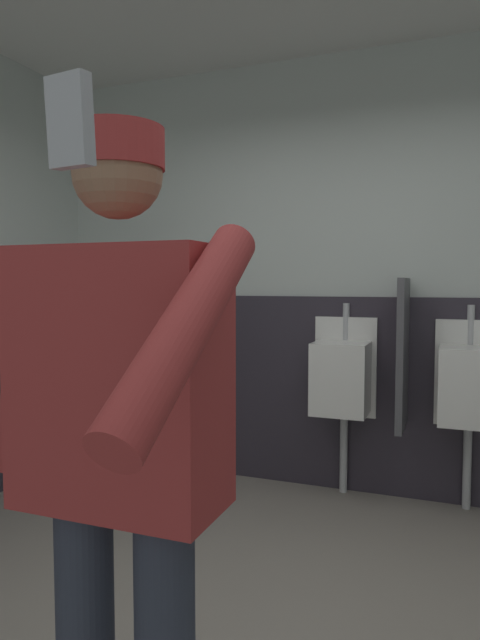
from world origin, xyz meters
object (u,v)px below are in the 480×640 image
at_px(person, 119,440).
at_px(cell_phone, 70,121).
at_px(urinal_middle, 470,385).
at_px(urinal_left, 342,377).

bearing_deg(person, cell_phone, -61.68).
bearing_deg(urinal_middle, person, -108.12).
relative_size(urinal_left, urinal_middle, 1.00).
height_order(urinal_left, cell_phone, cell_phone).
distance_m(urinal_left, person, 2.44).
height_order(person, cell_phone, person).
bearing_deg(person, urinal_left, 88.93).
distance_m(urinal_left, cell_phone, 3.05).
bearing_deg(cell_phone, urinal_middle, 87.25).
distance_m(urinal_left, urinal_middle, 0.75).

